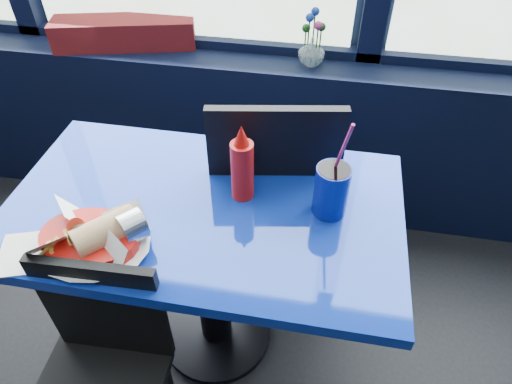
% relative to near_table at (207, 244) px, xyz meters
% --- Properties ---
extents(window_sill, '(5.00, 0.26, 0.80)m').
position_rel_near_table_xyz_m(window_sill, '(-0.30, 0.87, -0.17)').
color(window_sill, black).
rests_on(window_sill, ground).
extents(near_table, '(1.20, 0.70, 0.75)m').
position_rel_near_table_xyz_m(near_table, '(0.00, 0.00, 0.00)').
color(near_table, black).
rests_on(near_table, ground).
extents(chair_near_front, '(0.38, 0.39, 0.81)m').
position_rel_near_table_xyz_m(chair_near_front, '(-0.21, -0.42, -0.10)').
color(chair_near_front, black).
rests_on(chair_near_front, ground).
extents(chair_near_back, '(0.52, 0.52, 1.00)m').
position_rel_near_table_xyz_m(chair_near_back, '(0.21, 0.31, 0.00)').
color(chair_near_back, black).
rests_on(chair_near_back, ground).
extents(planter_box, '(0.64, 0.30, 0.12)m').
position_rel_near_table_xyz_m(planter_box, '(-0.59, 0.88, 0.29)').
color(planter_box, maroon).
rests_on(planter_box, window_sill).
extents(flower_vase, '(0.12, 0.12, 0.23)m').
position_rel_near_table_xyz_m(flower_vase, '(0.24, 0.85, 0.30)').
color(flower_vase, silver).
rests_on(flower_vase, window_sill).
extents(food_basket, '(0.36, 0.36, 0.11)m').
position_rel_near_table_xyz_m(food_basket, '(-0.25, -0.21, 0.22)').
color(food_basket, '#B9120C').
rests_on(food_basket, near_table).
extents(ketchup_bottle, '(0.07, 0.07, 0.26)m').
position_rel_near_table_xyz_m(ketchup_bottle, '(0.11, 0.07, 0.30)').
color(ketchup_bottle, '#B9120C').
rests_on(ketchup_bottle, near_table).
extents(soda_cup, '(0.10, 0.10, 0.34)m').
position_rel_near_table_xyz_m(soda_cup, '(0.38, 0.04, 0.27)').
color(soda_cup, navy).
rests_on(soda_cup, near_table).
extents(napkin, '(0.19, 0.19, 0.00)m').
position_rel_near_table_xyz_m(napkin, '(-0.42, -0.27, 0.18)').
color(napkin, white).
rests_on(napkin, near_table).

